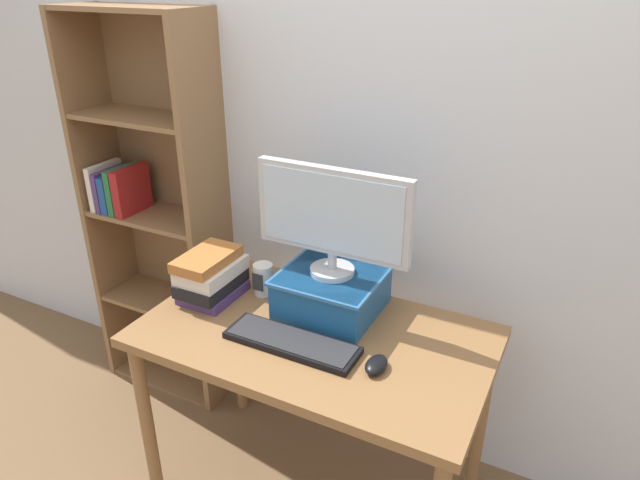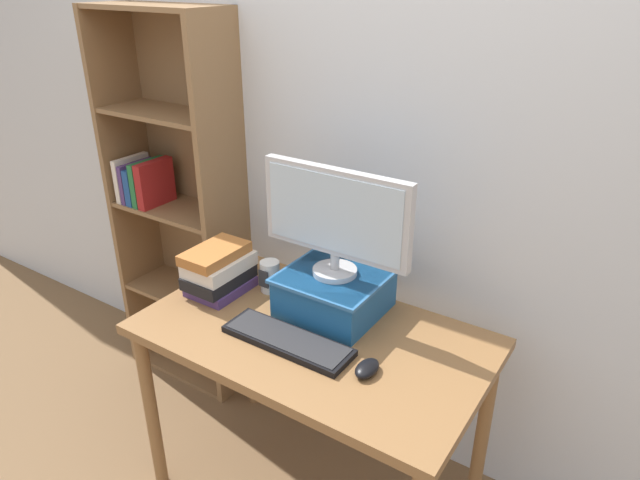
{
  "view_description": "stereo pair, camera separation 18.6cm",
  "coord_description": "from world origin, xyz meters",
  "px_view_note": "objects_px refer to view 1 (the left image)",
  "views": [
    {
      "loc": [
        0.76,
        -1.44,
        1.9
      ],
      "look_at": [
        -0.01,
        0.06,
        1.1
      ],
      "focal_mm": 32.0,
      "sensor_mm": 36.0,
      "label": 1
    },
    {
      "loc": [
        0.92,
        -1.34,
        1.9
      ],
      "look_at": [
        -0.01,
        0.06,
        1.1
      ],
      "focal_mm": 32.0,
      "sensor_mm": 36.0,
      "label": 2
    }
  ],
  "objects_px": {
    "computer_mouse": "(376,365)",
    "desk_speaker": "(263,279)",
    "riser_box": "(332,290)",
    "bookshelf_unit": "(156,212)",
    "keyboard": "(292,342)",
    "computer_monitor": "(333,216)",
    "desk": "(314,355)",
    "book_stack": "(211,276)"
  },
  "relations": [
    {
      "from": "bookshelf_unit",
      "to": "computer_monitor",
      "type": "relative_size",
      "value": 3.18
    },
    {
      "from": "riser_box",
      "to": "book_stack",
      "type": "distance_m",
      "value": 0.46
    },
    {
      "from": "computer_monitor",
      "to": "book_stack",
      "type": "bearing_deg",
      "value": -164.83
    },
    {
      "from": "riser_box",
      "to": "book_stack",
      "type": "xyz_separation_m",
      "value": [
        -0.44,
        -0.12,
        0.01
      ]
    },
    {
      "from": "bookshelf_unit",
      "to": "riser_box",
      "type": "xyz_separation_m",
      "value": [
        0.99,
        -0.2,
        -0.04
      ]
    },
    {
      "from": "desk_speaker",
      "to": "riser_box",
      "type": "bearing_deg",
      "value": 2.93
    },
    {
      "from": "riser_box",
      "to": "book_stack",
      "type": "relative_size",
      "value": 1.36
    },
    {
      "from": "book_stack",
      "to": "computer_mouse",
      "type": "bearing_deg",
      "value": -9.87
    },
    {
      "from": "computer_monitor",
      "to": "computer_mouse",
      "type": "bearing_deg",
      "value": -41.83
    },
    {
      "from": "book_stack",
      "to": "riser_box",
      "type": "bearing_deg",
      "value": 15.36
    },
    {
      "from": "keyboard",
      "to": "desk_speaker",
      "type": "xyz_separation_m",
      "value": [
        -0.26,
        0.24,
        0.05
      ]
    },
    {
      "from": "riser_box",
      "to": "book_stack",
      "type": "bearing_deg",
      "value": -164.64
    },
    {
      "from": "bookshelf_unit",
      "to": "computer_mouse",
      "type": "xyz_separation_m",
      "value": [
        1.26,
        -0.44,
        -0.11
      ]
    },
    {
      "from": "desk",
      "to": "bookshelf_unit",
      "type": "xyz_separation_m",
      "value": [
        -1.0,
        0.35,
        0.22
      ]
    },
    {
      "from": "desk",
      "to": "computer_monitor",
      "type": "height_order",
      "value": "computer_monitor"
    },
    {
      "from": "computer_monitor",
      "to": "desk",
      "type": "bearing_deg",
      "value": -86.38
    },
    {
      "from": "riser_box",
      "to": "computer_monitor",
      "type": "height_order",
      "value": "computer_monitor"
    },
    {
      "from": "computer_mouse",
      "to": "desk_speaker",
      "type": "distance_m",
      "value": 0.61
    },
    {
      "from": "keyboard",
      "to": "bookshelf_unit",
      "type": "bearing_deg",
      "value": 154.85
    },
    {
      "from": "bookshelf_unit",
      "to": "keyboard",
      "type": "height_order",
      "value": "bookshelf_unit"
    },
    {
      "from": "desk_speaker",
      "to": "bookshelf_unit",
      "type": "bearing_deg",
      "value": 163.35
    },
    {
      "from": "riser_box",
      "to": "computer_monitor",
      "type": "xyz_separation_m",
      "value": [
        0.0,
        -0.0,
        0.29
      ]
    },
    {
      "from": "computer_monitor",
      "to": "keyboard",
      "type": "bearing_deg",
      "value": -94.72
    },
    {
      "from": "riser_box",
      "to": "desk_speaker",
      "type": "bearing_deg",
      "value": -177.07
    },
    {
      "from": "bookshelf_unit",
      "to": "book_stack",
      "type": "relative_size",
      "value": 6.81
    },
    {
      "from": "bookshelf_unit",
      "to": "desk_speaker",
      "type": "relative_size",
      "value": 14.47
    },
    {
      "from": "riser_box",
      "to": "computer_mouse",
      "type": "bearing_deg",
      "value": -42.01
    },
    {
      "from": "bookshelf_unit",
      "to": "computer_monitor",
      "type": "height_order",
      "value": "bookshelf_unit"
    },
    {
      "from": "bookshelf_unit",
      "to": "keyboard",
      "type": "distance_m",
      "value": 1.07
    },
    {
      "from": "keyboard",
      "to": "desk",
      "type": "bearing_deg",
      "value": 72.78
    },
    {
      "from": "keyboard",
      "to": "book_stack",
      "type": "bearing_deg",
      "value": 162.25
    },
    {
      "from": "bookshelf_unit",
      "to": "computer_monitor",
      "type": "xyz_separation_m",
      "value": [
        0.99,
        -0.2,
        0.25
      ]
    },
    {
      "from": "computer_mouse",
      "to": "riser_box",
      "type": "bearing_deg",
      "value": 137.99
    },
    {
      "from": "desk_speaker",
      "to": "computer_monitor",
      "type": "bearing_deg",
      "value": 2.62
    },
    {
      "from": "computer_mouse",
      "to": "desk_speaker",
      "type": "relative_size",
      "value": 0.85
    },
    {
      "from": "riser_box",
      "to": "book_stack",
      "type": "height_order",
      "value": "book_stack"
    },
    {
      "from": "desk",
      "to": "keyboard",
      "type": "distance_m",
      "value": 0.15
    },
    {
      "from": "bookshelf_unit",
      "to": "computer_monitor",
      "type": "bearing_deg",
      "value": -11.33
    },
    {
      "from": "desk",
      "to": "computer_monitor",
      "type": "xyz_separation_m",
      "value": [
        -0.01,
        0.16,
        0.47
      ]
    },
    {
      "from": "book_stack",
      "to": "desk_speaker",
      "type": "bearing_deg",
      "value": 33.68
    },
    {
      "from": "bookshelf_unit",
      "to": "desk_speaker",
      "type": "height_order",
      "value": "bookshelf_unit"
    },
    {
      "from": "desk",
      "to": "bookshelf_unit",
      "type": "relative_size",
      "value": 0.67
    }
  ]
}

